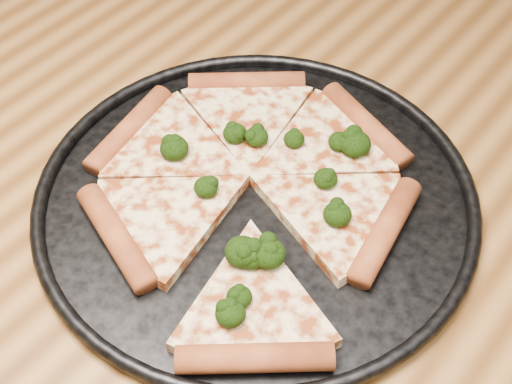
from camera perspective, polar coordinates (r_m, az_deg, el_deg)
The scene contains 4 objects.
dining_table at distance 0.75m, azimuth 2.60°, elevation -6.49°, with size 1.20×0.90×0.75m.
pizza_pan at distance 0.68m, azimuth -0.00°, elevation -0.45°, with size 0.40×0.40×0.02m.
pizza at distance 0.68m, azimuth -0.48°, elevation 0.61°, with size 0.33×0.35×0.02m.
broccoli_florets at distance 0.66m, azimuth 1.09°, elevation -0.48°, with size 0.19×0.24×0.02m.
Camera 1 is at (0.24, -0.36, 1.27)m, focal length 52.86 mm.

